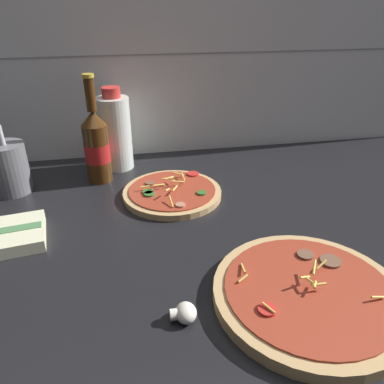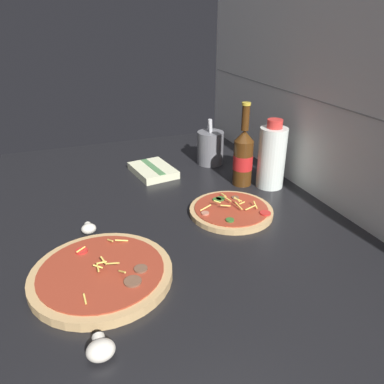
{
  "view_description": "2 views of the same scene",
  "coord_description": "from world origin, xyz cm",
  "px_view_note": "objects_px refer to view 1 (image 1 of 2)",
  "views": [
    {
      "loc": [
        -15.97,
        -58.49,
        43.51
      ],
      "look_at": [
        -2.8,
        10.74,
        6.55
      ],
      "focal_mm": 35.0,
      "sensor_mm": 36.0,
      "label": 1
    },
    {
      "loc": [
        73.54,
        -24.32,
        51.87
      ],
      "look_at": [
        -7.08,
        6.25,
        10.46
      ],
      "focal_mm": 35.0,
      "sensor_mm": 36.0,
      "label": 2
    }
  ],
  "objects_px": {
    "pizza_near": "(309,294)",
    "pizza_far": "(172,193)",
    "utensil_crock": "(7,168)",
    "beer_bottle": "(97,145)",
    "mushroom_left": "(185,313)",
    "oil_bottle": "(115,132)"
  },
  "relations": [
    {
      "from": "beer_bottle",
      "to": "utensil_crock",
      "type": "relative_size",
      "value": 1.58
    },
    {
      "from": "pizza_far",
      "to": "utensil_crock",
      "type": "xyz_separation_m",
      "value": [
        -0.37,
        0.1,
        0.05
      ]
    },
    {
      "from": "pizza_near",
      "to": "pizza_far",
      "type": "bearing_deg",
      "value": 112.8
    },
    {
      "from": "beer_bottle",
      "to": "mushroom_left",
      "type": "bearing_deg",
      "value": -75.24
    },
    {
      "from": "pizza_far",
      "to": "beer_bottle",
      "type": "distance_m",
      "value": 0.22
    },
    {
      "from": "pizza_far",
      "to": "oil_bottle",
      "type": "height_order",
      "value": "oil_bottle"
    },
    {
      "from": "beer_bottle",
      "to": "mushroom_left",
      "type": "distance_m",
      "value": 0.51
    },
    {
      "from": "mushroom_left",
      "to": "utensil_crock",
      "type": "xyz_separation_m",
      "value": [
        -0.33,
        0.47,
        0.05
      ]
    },
    {
      "from": "beer_bottle",
      "to": "oil_bottle",
      "type": "height_order",
      "value": "beer_bottle"
    },
    {
      "from": "oil_bottle",
      "to": "utensil_crock",
      "type": "relative_size",
      "value": 1.3
    },
    {
      "from": "pizza_near",
      "to": "utensil_crock",
      "type": "distance_m",
      "value": 0.7
    },
    {
      "from": "pizza_far",
      "to": "beer_bottle",
      "type": "height_order",
      "value": "beer_bottle"
    },
    {
      "from": "pizza_far",
      "to": "beer_bottle",
      "type": "bearing_deg",
      "value": 144.37
    },
    {
      "from": "pizza_near",
      "to": "beer_bottle",
      "type": "relative_size",
      "value": 1.12
    },
    {
      "from": "oil_bottle",
      "to": "mushroom_left",
      "type": "xyz_separation_m",
      "value": [
        0.08,
        -0.57,
        -0.09
      ]
    },
    {
      "from": "beer_bottle",
      "to": "utensil_crock",
      "type": "xyz_separation_m",
      "value": [
        -0.2,
        -0.02,
        -0.03
      ]
    },
    {
      "from": "pizza_near",
      "to": "beer_bottle",
      "type": "distance_m",
      "value": 0.59
    },
    {
      "from": "pizza_far",
      "to": "beer_bottle",
      "type": "relative_size",
      "value": 0.87
    },
    {
      "from": "beer_bottle",
      "to": "utensil_crock",
      "type": "distance_m",
      "value": 0.21
    },
    {
      "from": "oil_bottle",
      "to": "utensil_crock",
      "type": "distance_m",
      "value": 0.27
    },
    {
      "from": "mushroom_left",
      "to": "utensil_crock",
      "type": "distance_m",
      "value": 0.58
    },
    {
      "from": "pizza_near",
      "to": "pizza_far",
      "type": "distance_m",
      "value": 0.4
    }
  ]
}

